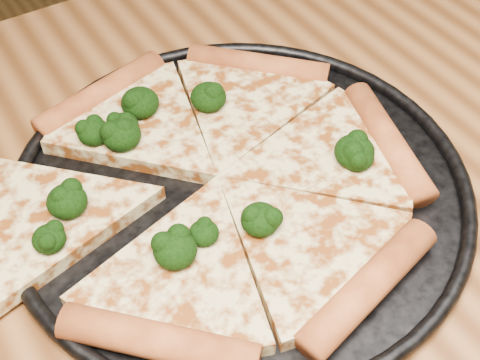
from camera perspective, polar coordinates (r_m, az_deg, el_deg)
pizza_pan at (r=0.58m, az=0.00°, el=-0.54°), size 0.41×0.41×0.02m
pizza at (r=0.57m, az=-2.73°, el=0.02°), size 0.42×0.38×0.03m
broccoli_florets at (r=0.57m, az=-4.89°, el=1.77°), size 0.29×0.21×0.03m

